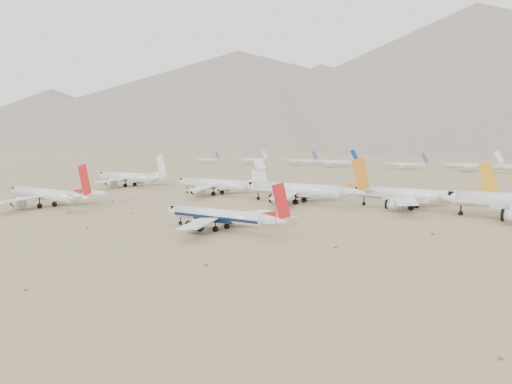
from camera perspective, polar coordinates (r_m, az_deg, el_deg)
ground at (r=127.23m, az=-1.23°, el=-5.19°), size 7000.00×7000.00×0.00m
main_airliner at (r=136.07m, az=-3.83°, el=-2.81°), size 40.08×39.15×14.15m
second_airliner at (r=196.19m, az=-22.67°, el=-0.32°), size 47.00×45.93×16.66m
row2_gold_tail at (r=185.32m, az=17.83°, el=-0.40°), size 49.64×48.55×17.67m
row2_orange_tail at (r=193.52m, az=5.21°, el=0.20°), size 51.79×50.67×18.48m
row2_white_trijet at (r=222.10m, az=-4.16°, el=0.90°), size 48.51×47.41×17.19m
row2_white_twin at (r=269.38m, az=-14.13°, el=1.62°), size 49.13×48.07×17.56m
desert_scrub at (r=107.62m, az=-9.63°, el=-7.20°), size 261.14×121.67×0.63m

